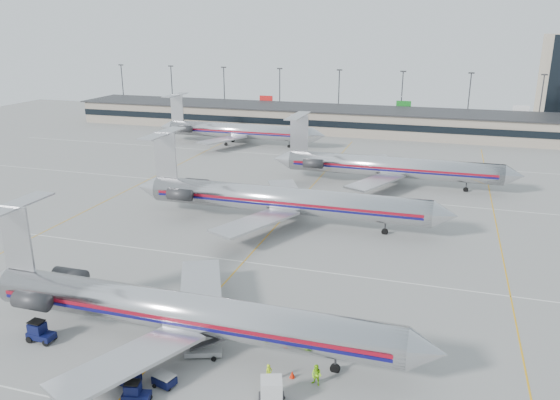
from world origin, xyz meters
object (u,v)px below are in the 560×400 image
at_px(jet_second_row, 279,199).
at_px(belt_loader, 204,351).
at_px(jet_foreground, 178,311).
at_px(uld_container, 271,391).
at_px(tug_center, 135,393).

height_order(jet_second_row, belt_loader, jet_second_row).
height_order(jet_foreground, uld_container, jet_foreground).
relative_size(tug_center, uld_container, 0.96).
bearing_deg(jet_second_row, tug_center, -88.22).
distance_m(uld_container, belt_loader, 8.49).
bearing_deg(belt_loader, jet_foreground, 139.33).
bearing_deg(jet_second_row, uld_container, -73.57).
height_order(jet_second_row, uld_container, jet_second_row).
bearing_deg(jet_foreground, uld_container, -26.87).
xyz_separation_m(jet_foreground, uld_container, (10.29, -5.21, -2.31)).
relative_size(jet_second_row, tug_center, 20.89).
bearing_deg(jet_foreground, belt_loader, -20.83).
distance_m(jet_foreground, uld_container, 11.77).
relative_size(jet_second_row, uld_container, 19.97).
bearing_deg(tug_center, jet_second_row, 79.15).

